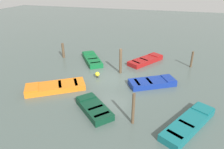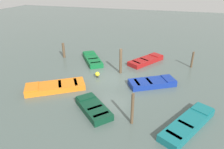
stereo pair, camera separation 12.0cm
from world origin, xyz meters
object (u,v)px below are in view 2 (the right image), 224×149
object	(u,v)px
mooring_piling_mid_right	(64,50)
mooring_piling_center	(121,61)
rowboat_teal	(188,124)
rowboat_dark_green	(93,108)
rowboat_orange	(55,87)
mooring_piling_near_right	(132,109)
marker_buoy	(97,74)
rowboat_green	(92,59)
mooring_piling_far_right	(192,60)
rowboat_red	(146,60)
rowboat_blue	(152,83)

from	to	relation	value
mooring_piling_mid_right	mooring_piling_center	world-z (taller)	mooring_piling_center
rowboat_teal	rowboat_dark_green	bearing A→B (deg)	121.21
rowboat_orange	mooring_piling_center	world-z (taller)	mooring_piling_center
mooring_piling_near_right	marker_buoy	xyz separation A→B (m)	(3.82, -4.75, -0.65)
mooring_piling_mid_right	mooring_piling_center	size ratio (longest dim) A/B	0.70
rowboat_green	mooring_piling_far_right	size ratio (longest dim) A/B	2.58
rowboat_orange	mooring_piling_mid_right	distance (m)	6.56
rowboat_red	mooring_piling_near_right	xyz separation A→B (m)	(-0.57, 9.11, 0.72)
rowboat_dark_green	rowboat_teal	size ratio (longest dim) A/B	0.70
rowboat_green	rowboat_blue	size ratio (longest dim) A/B	1.04
mooring_piling_near_right	mooring_piling_mid_right	distance (m)	11.82
rowboat_blue	mooring_piling_near_right	world-z (taller)	mooring_piling_near_right
rowboat_orange	rowboat_blue	bearing A→B (deg)	169.40
rowboat_orange	marker_buoy	size ratio (longest dim) A/B	8.80
rowboat_red	rowboat_blue	size ratio (longest dim) A/B	1.07
mooring_piling_mid_right	mooring_piling_far_right	distance (m)	12.15
mooring_piling_mid_right	mooring_piling_far_right	size ratio (longest dim) A/B	1.01
mooring_piling_near_right	mooring_piling_far_right	size ratio (longest dim) A/B	1.29
rowboat_teal	mooring_piling_mid_right	xyz separation A→B (m)	(11.58, -7.48, 0.52)
rowboat_orange	rowboat_blue	distance (m)	7.08
rowboat_orange	mooring_piling_far_right	xyz separation A→B (m)	(-9.47, -7.09, 0.51)
marker_buoy	rowboat_green	bearing A→B (deg)	-61.24
mooring_piling_center	marker_buoy	bearing A→B (deg)	41.96
marker_buoy	rowboat_orange	bearing A→B (deg)	50.71
rowboat_blue	mooring_piling_center	size ratio (longest dim) A/B	1.70
rowboat_teal	marker_buoy	size ratio (longest dim) A/B	8.59
mooring_piling_center	mooring_piling_near_right	bearing A→B (deg)	110.37
rowboat_green	rowboat_dark_green	bearing A→B (deg)	167.53
rowboat_red	mooring_piling_far_right	distance (m)	4.05
rowboat_green	rowboat_blue	world-z (taller)	same
rowboat_blue	marker_buoy	size ratio (longest dim) A/B	7.46
rowboat_teal	mooring_piling_mid_right	world-z (taller)	mooring_piling_mid_right
rowboat_blue	mooring_piling_mid_right	world-z (taller)	mooring_piling_mid_right
rowboat_teal	mooring_piling_center	bearing A→B (deg)	72.81
mooring_piling_center	rowboat_green	bearing A→B (deg)	-28.34
rowboat_blue	rowboat_teal	bearing A→B (deg)	-90.10
rowboat_blue	mooring_piling_far_right	size ratio (longest dim) A/B	2.48
rowboat_red	mooring_piling_center	size ratio (longest dim) A/B	1.82
rowboat_blue	marker_buoy	xyz separation A→B (m)	(4.36, -0.01, 0.07)
mooring_piling_near_right	rowboat_orange	bearing A→B (deg)	-18.95
mooring_piling_center	marker_buoy	xyz separation A→B (m)	(1.54, 1.38, -0.77)
rowboat_red	rowboat_dark_green	distance (m)	8.88
rowboat_orange	mooring_piling_center	size ratio (longest dim) A/B	2.01
rowboat_orange	mooring_piling_near_right	distance (m)	6.40
marker_buoy	rowboat_teal	bearing A→B (deg)	148.24
rowboat_blue	mooring_piling_near_right	size ratio (longest dim) A/B	1.92
mooring_piling_mid_right	marker_buoy	bearing A→B (deg)	145.63
rowboat_green	marker_buoy	xyz separation A→B (m)	(-1.73, 3.15, 0.07)
rowboat_red	marker_buoy	world-z (taller)	marker_buoy
rowboat_green	rowboat_teal	world-z (taller)	same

